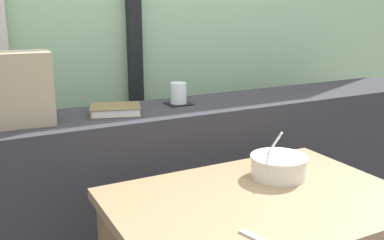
# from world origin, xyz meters

# --- Properties ---
(dark_console_ledge) EXTENTS (2.80, 0.36, 0.85)m
(dark_console_ledge) POSITION_xyz_m (0.00, 0.55, 0.42)
(dark_console_ledge) COLOR #2D2D33
(dark_console_ledge) RESTS_ON ground
(breakfast_table) EXTENTS (0.91, 0.64, 0.69)m
(breakfast_table) POSITION_xyz_m (0.01, -0.08, 0.56)
(breakfast_table) COLOR #826849
(breakfast_table) RESTS_ON ground
(coaster_square) EXTENTS (0.10, 0.10, 0.00)m
(coaster_square) POSITION_xyz_m (0.05, 0.59, 0.85)
(coaster_square) COLOR black
(coaster_square) RESTS_ON dark_console_ledge
(juice_glass) EXTENTS (0.07, 0.07, 0.09)m
(juice_glass) POSITION_xyz_m (0.05, 0.59, 0.90)
(juice_glass) COLOR white
(juice_glass) RESTS_ON coaster_square
(closed_book) EXTENTS (0.23, 0.20, 0.03)m
(closed_book) POSITION_xyz_m (-0.24, 0.55, 0.87)
(closed_book) COLOR brown
(closed_book) RESTS_ON dark_console_ledge
(throw_pillow) EXTENTS (0.33, 0.16, 0.26)m
(throw_pillow) POSITION_xyz_m (-0.64, 0.55, 0.98)
(throw_pillow) COLOR tan
(throw_pillow) RESTS_ON dark_console_ledge
(soup_bowl) EXTENTS (0.20, 0.20, 0.17)m
(soup_bowl) POSITION_xyz_m (0.17, 0.04, 0.73)
(soup_bowl) COLOR silver
(soup_bowl) RESTS_ON breakfast_table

